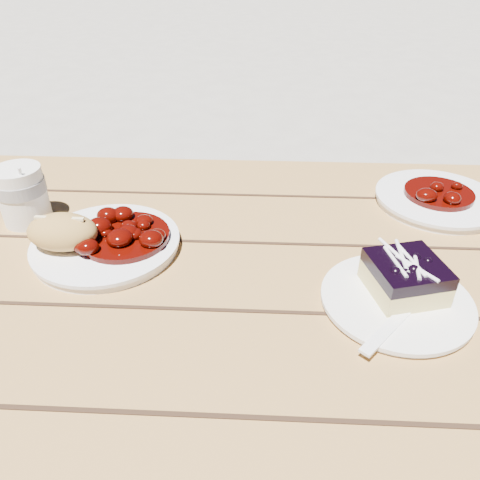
{
  "coord_description": "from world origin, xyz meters",
  "views": [
    {
      "loc": [
        0.28,
        -0.54,
        1.17
      ],
      "look_at": [
        0.26,
        -0.0,
        0.81
      ],
      "focal_mm": 35.0,
      "sensor_mm": 36.0,
      "label": 1
    }
  ],
  "objects_px": {
    "second_plate": "(437,200)",
    "blueberry_cake": "(405,277)",
    "bread_roll": "(62,232)",
    "dessert_plate": "(396,301)",
    "main_plate": "(107,245)",
    "picnic_table": "(86,345)",
    "coffee_cup": "(23,195)"
  },
  "relations": [
    {
      "from": "second_plate",
      "to": "blueberry_cake",
      "type": "bearing_deg",
      "value": -115.48
    },
    {
      "from": "bread_roll",
      "to": "dessert_plate",
      "type": "relative_size",
      "value": 0.55
    },
    {
      "from": "main_plate",
      "to": "second_plate",
      "type": "relative_size",
      "value": 1.03
    },
    {
      "from": "dessert_plate",
      "to": "blueberry_cake",
      "type": "xyz_separation_m",
      "value": [
        0.01,
        0.02,
        0.03
      ]
    },
    {
      "from": "bread_roll",
      "to": "picnic_table",
      "type": "bearing_deg",
      "value": -75.84
    },
    {
      "from": "bread_roll",
      "to": "dessert_plate",
      "type": "bearing_deg",
      "value": -10.47
    },
    {
      "from": "picnic_table",
      "to": "main_plate",
      "type": "bearing_deg",
      "value": 48.32
    },
    {
      "from": "dessert_plate",
      "to": "blueberry_cake",
      "type": "height_order",
      "value": "blueberry_cake"
    },
    {
      "from": "picnic_table",
      "to": "coffee_cup",
      "type": "xyz_separation_m",
      "value": [
        -0.11,
        0.13,
        0.21
      ]
    },
    {
      "from": "main_plate",
      "to": "dessert_plate",
      "type": "xyz_separation_m",
      "value": [
        0.42,
        -0.11,
        -0.0
      ]
    },
    {
      "from": "picnic_table",
      "to": "coffee_cup",
      "type": "distance_m",
      "value": 0.27
    },
    {
      "from": "picnic_table",
      "to": "blueberry_cake",
      "type": "distance_m",
      "value": 0.52
    },
    {
      "from": "picnic_table",
      "to": "blueberry_cake",
      "type": "height_order",
      "value": "blueberry_cake"
    },
    {
      "from": "main_plate",
      "to": "dessert_plate",
      "type": "relative_size",
      "value": 1.14
    },
    {
      "from": "blueberry_cake",
      "to": "coffee_cup",
      "type": "height_order",
      "value": "coffee_cup"
    },
    {
      "from": "second_plate",
      "to": "coffee_cup",
      "type": "bearing_deg",
      "value": -172.54
    },
    {
      "from": "main_plate",
      "to": "picnic_table",
      "type": "bearing_deg",
      "value": -131.68
    },
    {
      "from": "picnic_table",
      "to": "blueberry_cake",
      "type": "relative_size",
      "value": 18.18
    },
    {
      "from": "main_plate",
      "to": "coffee_cup",
      "type": "xyz_separation_m",
      "value": [
        -0.16,
        0.08,
        0.04
      ]
    },
    {
      "from": "coffee_cup",
      "to": "second_plate",
      "type": "relative_size",
      "value": 0.46
    },
    {
      "from": "dessert_plate",
      "to": "blueberry_cake",
      "type": "distance_m",
      "value": 0.04
    },
    {
      "from": "blueberry_cake",
      "to": "second_plate",
      "type": "distance_m",
      "value": 0.3
    },
    {
      "from": "main_plate",
      "to": "bread_roll",
      "type": "xyz_separation_m",
      "value": [
        -0.05,
        -0.02,
        0.04
      ]
    },
    {
      "from": "dessert_plate",
      "to": "coffee_cup",
      "type": "relative_size",
      "value": 1.98
    },
    {
      "from": "second_plate",
      "to": "picnic_table",
      "type": "bearing_deg",
      "value": -159.6
    },
    {
      "from": "coffee_cup",
      "to": "bread_roll",
      "type": "bearing_deg",
      "value": -43.8
    },
    {
      "from": "main_plate",
      "to": "coffee_cup",
      "type": "relative_size",
      "value": 2.27
    },
    {
      "from": "bread_roll",
      "to": "blueberry_cake",
      "type": "bearing_deg",
      "value": -8.54
    },
    {
      "from": "bread_roll",
      "to": "dessert_plate",
      "type": "xyz_separation_m",
      "value": [
        0.48,
        -0.09,
        -0.04
      ]
    },
    {
      "from": "main_plate",
      "to": "second_plate",
      "type": "bearing_deg",
      "value": 17.17
    },
    {
      "from": "picnic_table",
      "to": "blueberry_cake",
      "type": "bearing_deg",
      "value": -4.84
    },
    {
      "from": "blueberry_cake",
      "to": "coffee_cup",
      "type": "distance_m",
      "value": 0.61
    }
  ]
}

